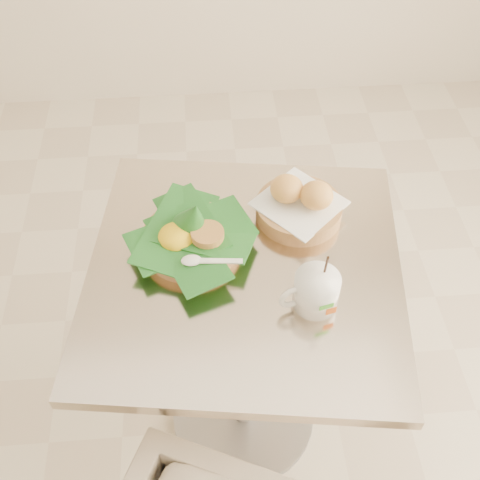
{
  "coord_description": "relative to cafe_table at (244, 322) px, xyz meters",
  "views": [
    {
      "loc": [
        0.08,
        -0.81,
        1.8
      ],
      "look_at": [
        0.15,
        0.06,
        0.82
      ],
      "focal_mm": 45.0,
      "sensor_mm": 36.0,
      "label": 1
    }
  ],
  "objects": [
    {
      "name": "bread_basket",
      "position": [
        0.14,
        0.15,
        0.26
      ],
      "size": [
        0.25,
        0.25,
        0.11
      ],
      "rotation": [
        0.0,
        0.0,
        -0.04
      ],
      "color": "tan",
      "rests_on": "cafe_table"
    },
    {
      "name": "rice_basket",
      "position": [
        -0.12,
        0.07,
        0.26
      ],
      "size": [
        0.28,
        0.28,
        0.14
      ],
      "rotation": [
        0.0,
        0.0,
        0.22
      ],
      "color": "tan",
      "rests_on": "cafe_table"
    },
    {
      "name": "cafe_table",
      "position": [
        0.0,
        0.0,
        0.0
      ],
      "size": [
        0.79,
        0.79,
        0.75
      ],
      "rotation": [
        0.0,
        0.0,
        -0.14
      ],
      "color": "gray",
      "rests_on": "floor"
    },
    {
      "name": "floor",
      "position": [
        -0.16,
        -0.04,
        -0.53
      ],
      "size": [
        3.6,
        3.6,
        0.0
      ],
      "primitive_type": "plane",
      "color": "beige",
      "rests_on": "ground"
    },
    {
      "name": "coffee_mug",
      "position": [
        0.14,
        -0.11,
        0.27
      ],
      "size": [
        0.13,
        0.1,
        0.17
      ],
      "rotation": [
        0.0,
        0.0,
        0.26
      ],
      "color": "white",
      "rests_on": "cafe_table"
    }
  ]
}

